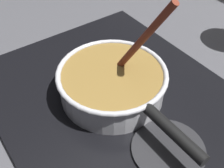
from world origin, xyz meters
The scene contains 5 objects.
ground centered at (0.00, 0.00, -0.02)m, with size 2.40×1.60×0.04m, color #4C4C51.
hob_plate centered at (0.08, 0.07, 0.01)m, with size 0.56×0.48×0.01m, color black.
burner_ring centered at (0.08, 0.07, 0.02)m, with size 0.18×0.18×0.01m, color #592D0C.
spare_burner centered at (0.25, 0.07, 0.01)m, with size 0.14×0.14×0.01m, color #262628.
cooking_pan centered at (0.08, 0.07, 0.05)m, with size 0.37×0.23×0.24m.
Camera 1 is at (0.43, -0.19, 0.46)m, focal length 45.79 mm.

